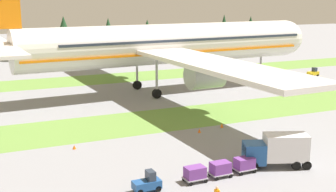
{
  "coord_description": "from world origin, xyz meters",
  "views": [
    {
      "loc": [
        -19.16,
        -28.98,
        17.79
      ],
      "look_at": [
        5.91,
        27.78,
        4.0
      ],
      "focal_mm": 48.39,
      "sensor_mm": 36.0,
      "label": 1
    }
  ],
  "objects_px": {
    "airliner": "(159,44)",
    "cargo_dolly_third": "(244,164)",
    "taxiway_marker_2": "(199,131)",
    "baggage_tug": "(147,183)",
    "catering_truck": "(277,149)",
    "taxiway_marker_1": "(74,147)",
    "cargo_dolly_second": "(220,168)",
    "taxiway_marker_3": "(222,125)",
    "cargo_dolly_lead": "(195,173)",
    "pushback_tractor": "(313,73)"
  },
  "relations": [
    {
      "from": "airliner",
      "to": "cargo_dolly_lead",
      "type": "distance_m",
      "value": 42.89
    },
    {
      "from": "cargo_dolly_second",
      "to": "cargo_dolly_third",
      "type": "height_order",
      "value": "same"
    },
    {
      "from": "catering_truck",
      "to": "taxiway_marker_1",
      "type": "bearing_deg",
      "value": 73.58
    },
    {
      "from": "catering_truck",
      "to": "taxiway_marker_3",
      "type": "relative_size",
      "value": 11.81
    },
    {
      "from": "cargo_dolly_second",
      "to": "catering_truck",
      "type": "height_order",
      "value": "catering_truck"
    },
    {
      "from": "cargo_dolly_third",
      "to": "pushback_tractor",
      "type": "height_order",
      "value": "pushback_tractor"
    },
    {
      "from": "baggage_tug",
      "to": "taxiway_marker_2",
      "type": "height_order",
      "value": "baggage_tug"
    },
    {
      "from": "baggage_tug",
      "to": "catering_truck",
      "type": "height_order",
      "value": "catering_truck"
    },
    {
      "from": "cargo_dolly_lead",
      "to": "taxiway_marker_1",
      "type": "bearing_deg",
      "value": 29.3
    },
    {
      "from": "cargo_dolly_lead",
      "to": "taxiway_marker_3",
      "type": "xyz_separation_m",
      "value": [
        11.95,
        15.14,
        -0.61
      ]
    },
    {
      "from": "cargo_dolly_second",
      "to": "taxiway_marker_1",
      "type": "distance_m",
      "value": 18.42
    },
    {
      "from": "cargo_dolly_second",
      "to": "baggage_tug",
      "type": "bearing_deg",
      "value": 90.0
    },
    {
      "from": "airliner",
      "to": "cargo_dolly_lead",
      "type": "bearing_deg",
      "value": -20.86
    },
    {
      "from": "taxiway_marker_1",
      "to": "taxiway_marker_2",
      "type": "xyz_separation_m",
      "value": [
        16.68,
        -0.1,
        0.02
      ]
    },
    {
      "from": "catering_truck",
      "to": "cargo_dolly_third",
      "type": "bearing_deg",
      "value": 110.14
    },
    {
      "from": "taxiway_marker_2",
      "to": "taxiway_marker_3",
      "type": "distance_m",
      "value": 4.03
    },
    {
      "from": "cargo_dolly_third",
      "to": "airliner",
      "type": "bearing_deg",
      "value": -11.87
    },
    {
      "from": "cargo_dolly_lead",
      "to": "pushback_tractor",
      "type": "height_order",
      "value": "pushback_tractor"
    },
    {
      "from": "taxiway_marker_2",
      "to": "baggage_tug",
      "type": "bearing_deg",
      "value": -132.04
    },
    {
      "from": "pushback_tractor",
      "to": "cargo_dolly_second",
      "type": "bearing_deg",
      "value": 127.81
    },
    {
      "from": "taxiway_marker_1",
      "to": "taxiway_marker_2",
      "type": "distance_m",
      "value": 16.68
    },
    {
      "from": "cargo_dolly_third",
      "to": "taxiway_marker_1",
      "type": "bearing_deg",
      "value": 43.73
    },
    {
      "from": "cargo_dolly_lead",
      "to": "taxiway_marker_1",
      "type": "relative_size",
      "value": 4.45
    },
    {
      "from": "baggage_tug",
      "to": "cargo_dolly_third",
      "type": "xyz_separation_m",
      "value": [
        10.82,
        0.33,
        0.1
      ]
    },
    {
      "from": "pushback_tractor",
      "to": "taxiway_marker_2",
      "type": "distance_m",
      "value": 51.68
    },
    {
      "from": "catering_truck",
      "to": "baggage_tug",
      "type": "bearing_deg",
      "value": 112.35
    },
    {
      "from": "taxiway_marker_2",
      "to": "airliner",
      "type": "bearing_deg",
      "value": 79.19
    },
    {
      "from": "taxiway_marker_2",
      "to": "taxiway_marker_3",
      "type": "relative_size",
      "value": 0.88
    },
    {
      "from": "catering_truck",
      "to": "taxiway_marker_3",
      "type": "xyz_separation_m",
      "value": [
        2.19,
        15.06,
        -1.64
      ]
    },
    {
      "from": "airliner",
      "to": "taxiway_marker_1",
      "type": "relative_size",
      "value": 163.95
    },
    {
      "from": "pushback_tractor",
      "to": "catering_truck",
      "type": "bearing_deg",
      "value": 132.15
    },
    {
      "from": "cargo_dolly_third",
      "to": "taxiway_marker_2",
      "type": "relative_size",
      "value": 4.13
    },
    {
      "from": "baggage_tug",
      "to": "cargo_dolly_lead",
      "type": "height_order",
      "value": "baggage_tug"
    },
    {
      "from": "airliner",
      "to": "baggage_tug",
      "type": "relative_size",
      "value": 31.35
    },
    {
      "from": "cargo_dolly_third",
      "to": "catering_truck",
      "type": "height_order",
      "value": "catering_truck"
    },
    {
      "from": "pushback_tractor",
      "to": "taxiway_marker_1",
      "type": "distance_m",
      "value": 66.3
    },
    {
      "from": "cargo_dolly_lead",
      "to": "taxiway_marker_2",
      "type": "xyz_separation_m",
      "value": [
        8.01,
        14.3,
        -0.65
      ]
    },
    {
      "from": "cargo_dolly_second",
      "to": "taxiway_marker_2",
      "type": "relative_size",
      "value": 4.13
    },
    {
      "from": "cargo_dolly_lead",
      "to": "taxiway_marker_3",
      "type": "relative_size",
      "value": 3.62
    },
    {
      "from": "taxiway_marker_1",
      "to": "airliner",
      "type": "bearing_deg",
      "value": 49.92
    },
    {
      "from": "taxiway_marker_3",
      "to": "airliner",
      "type": "bearing_deg",
      "value": 87.75
    },
    {
      "from": "taxiway_marker_1",
      "to": "catering_truck",
      "type": "bearing_deg",
      "value": -37.84
    },
    {
      "from": "airliner",
      "to": "catering_truck",
      "type": "relative_size",
      "value": 11.31
    },
    {
      "from": "airliner",
      "to": "cargo_dolly_third",
      "type": "relative_size",
      "value": 36.85
    },
    {
      "from": "taxiway_marker_1",
      "to": "cargo_dolly_second",
      "type": "bearing_deg",
      "value": -51.07
    },
    {
      "from": "cargo_dolly_second",
      "to": "pushback_tractor",
      "type": "height_order",
      "value": "pushback_tractor"
    },
    {
      "from": "cargo_dolly_lead",
      "to": "taxiway_marker_2",
      "type": "bearing_deg",
      "value": -30.99
    },
    {
      "from": "taxiway_marker_2",
      "to": "cargo_dolly_third",
      "type": "bearing_deg",
      "value": -98.91
    },
    {
      "from": "airliner",
      "to": "cargo_dolly_second",
      "type": "xyz_separation_m",
      "value": [
        -10.04,
        -39.99,
        -8.13
      ]
    },
    {
      "from": "baggage_tug",
      "to": "pushback_tractor",
      "type": "xyz_separation_m",
      "value": [
        56.6,
        42.24,
        0.0
      ]
    }
  ]
}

